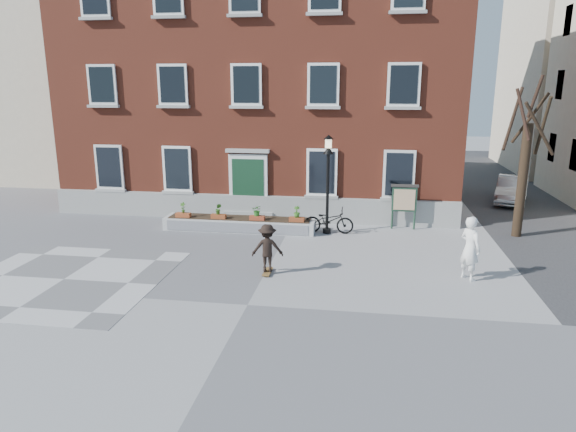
% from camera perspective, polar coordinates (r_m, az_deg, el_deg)
% --- Properties ---
extents(ground, '(100.00, 100.00, 0.00)m').
position_cam_1_polar(ground, '(14.14, -4.52, -9.83)').
color(ground, gray).
rests_on(ground, ground).
extents(checker_patch, '(6.00, 6.00, 0.01)m').
position_cam_1_polar(checker_patch, '(17.27, -23.63, -6.45)').
color(checker_patch, '#5F5F62').
rests_on(checker_patch, ground).
extents(distant_building, '(10.00, 12.00, 13.00)m').
position_cam_1_polar(distant_building, '(38.75, -24.98, 14.11)').
color(distant_building, beige).
rests_on(distant_building, ground).
extents(bicycle, '(2.00, 0.72, 1.05)m').
position_cam_1_polar(bicycle, '(20.58, 4.53, -0.50)').
color(bicycle, black).
rests_on(bicycle, ground).
extents(parked_car, '(2.50, 4.25, 1.32)m').
position_cam_1_polar(parked_car, '(28.26, 23.62, 2.70)').
color(parked_car, silver).
rests_on(parked_car, ground).
extents(bystander, '(0.81, 0.86, 1.98)m').
position_cam_1_polar(bystander, '(16.49, 19.57, -3.39)').
color(bystander, white).
rests_on(bystander, ground).
extents(brick_building, '(18.40, 10.85, 12.60)m').
position_cam_1_polar(brick_building, '(27.00, -2.13, 15.44)').
color(brick_building, brown).
rests_on(brick_building, ground).
extents(planter_assembly, '(6.20, 1.12, 1.15)m').
position_cam_1_polar(planter_assembly, '(21.07, -5.39, -0.78)').
color(planter_assembly, silver).
rests_on(planter_assembly, ground).
extents(bare_tree, '(1.83, 1.83, 6.16)m').
position_cam_1_polar(bare_tree, '(21.61, 24.76, 5.08)').
color(bare_tree, '#2F2115').
rests_on(bare_tree, ground).
extents(lamp_post, '(0.40, 0.40, 3.93)m').
position_cam_1_polar(lamp_post, '(20.14, 4.46, 5.04)').
color(lamp_post, black).
rests_on(lamp_post, ground).
extents(notice_board, '(1.10, 0.16, 1.87)m').
position_cam_1_polar(notice_board, '(21.47, 12.80, 1.84)').
color(notice_board, '#193322').
rests_on(notice_board, ground).
extents(skateboarder, '(1.06, 0.78, 1.61)m').
position_cam_1_polar(skateboarder, '(16.06, -2.31, -3.60)').
color(skateboarder, brown).
rests_on(skateboarder, ground).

